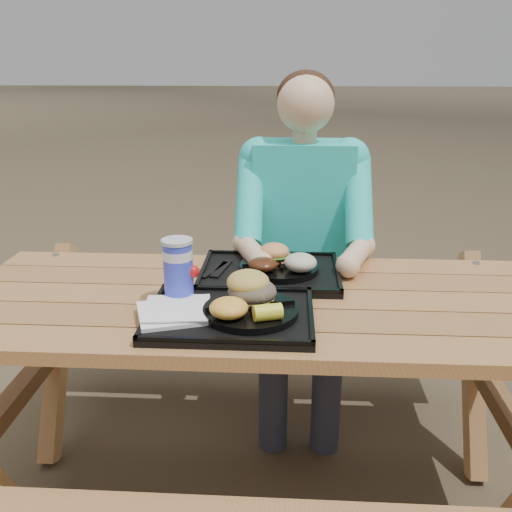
{
  "coord_description": "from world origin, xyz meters",
  "views": [
    {
      "loc": [
        0.09,
        -1.57,
        1.43
      ],
      "look_at": [
        0.0,
        0.0,
        0.88
      ],
      "focal_mm": 40.0,
      "sensor_mm": 36.0,
      "label": 1
    }
  ],
  "objects": [
    {
      "name": "ground",
      "position": [
        0.0,
        0.0,
        0.0
      ],
      "size": [
        60.0,
        60.0,
        0.0
      ],
      "primitive_type": "plane",
      "color": "#999999",
      "rests_on": "ground"
    },
    {
      "name": "picnic_table",
      "position": [
        0.0,
        0.0,
        0.38
      ],
      "size": [
        1.8,
        1.49,
        0.75
      ],
      "primitive_type": null,
      "color": "#999999",
      "rests_on": "ground"
    },
    {
      "name": "tray_near",
      "position": [
        -0.06,
        -0.16,
        0.76
      ],
      "size": [
        0.45,
        0.35,
        0.02
      ],
      "primitive_type": "cube",
      "color": "black",
      "rests_on": "picnic_table"
    },
    {
      "name": "tray_far",
      "position": [
        0.04,
        0.17,
        0.76
      ],
      "size": [
        0.45,
        0.35,
        0.02
      ],
      "primitive_type": "cube",
      "color": "black",
      "rests_on": "picnic_table"
    },
    {
      "name": "plate_near",
      "position": [
        -0.0,
        -0.17,
        0.78
      ],
      "size": [
        0.26,
        0.26,
        0.02
      ],
      "primitive_type": "cylinder",
      "color": "black",
      "rests_on": "tray_near"
    },
    {
      "name": "plate_far",
      "position": [
        0.07,
        0.18,
        0.78
      ],
      "size": [
        0.26,
        0.26,
        0.02
      ],
      "primitive_type": "cylinder",
      "color": "black",
      "rests_on": "tray_far"
    },
    {
      "name": "napkin_stack",
      "position": [
        -0.22,
        -0.18,
        0.78
      ],
      "size": [
        0.23,
        0.23,
        0.02
      ],
      "primitive_type": "cube",
      "rotation": [
        0.0,
        0.0,
        0.32
      ],
      "color": "white",
      "rests_on": "tray_near"
    },
    {
      "name": "soda_cup",
      "position": [
        -0.22,
        -0.07,
        0.85
      ],
      "size": [
        0.08,
        0.08,
        0.17
      ],
      "primitive_type": "cylinder",
      "color": "#1B2AD1",
      "rests_on": "tray_near"
    },
    {
      "name": "condiment_bbq",
      "position": [
        -0.05,
        -0.04,
        0.78
      ],
      "size": [
        0.05,
        0.05,
        0.03
      ],
      "primitive_type": "cylinder",
      "color": "black",
      "rests_on": "tray_near"
    },
    {
      "name": "condiment_mustard",
      "position": [
        0.01,
        -0.05,
        0.78
      ],
      "size": [
        0.05,
        0.05,
        0.03
      ],
      "primitive_type": "cylinder",
      "color": "gold",
      "rests_on": "tray_near"
    },
    {
      "name": "sandwich",
      "position": [
        -0.0,
        -0.12,
        0.86
      ],
      "size": [
        0.13,
        0.13,
        0.13
      ],
      "primitive_type": null,
      "color": "gold",
      "rests_on": "plate_near"
    },
    {
      "name": "mac_cheese",
      "position": [
        -0.06,
        -0.23,
        0.82
      ],
      "size": [
        0.1,
        0.1,
        0.05
      ],
      "primitive_type": "ellipsoid",
      "color": "yellow",
      "rests_on": "plate_near"
    },
    {
      "name": "corn_cob",
      "position": [
        0.04,
        -0.24,
        0.81
      ],
      "size": [
        0.09,
        0.09,
        0.04
      ],
      "primitive_type": null,
      "rotation": [
        0.0,
        0.0,
        0.3
      ],
      "color": "yellow",
      "rests_on": "plate_near"
    },
    {
      "name": "cutlery_far",
      "position": [
        -0.12,
        0.17,
        0.77
      ],
      "size": [
        0.06,
        0.16,
        0.01
      ],
      "primitive_type": "cube",
      "rotation": [
        0.0,
        0.0,
        -0.2
      ],
      "color": "black",
      "rests_on": "tray_far"
    },
    {
      "name": "burger",
      "position": [
        0.05,
        0.21,
        0.84
      ],
      "size": [
        0.1,
        0.1,
        0.09
      ],
      "primitive_type": null,
      "color": "#E28B4F",
      "rests_on": "plate_far"
    },
    {
      "name": "baked_beans",
      "position": [
        0.01,
        0.12,
        0.81
      ],
      "size": [
        0.09,
        0.09,
        0.04
      ],
      "primitive_type": "ellipsoid",
      "color": "#471F0E",
      "rests_on": "plate_far"
    },
    {
      "name": "potato_salad",
      "position": [
        0.13,
        0.12,
        0.82
      ],
      "size": [
        0.1,
        0.1,
        0.06
      ],
      "primitive_type": "ellipsoid",
      "color": "beige",
      "rests_on": "plate_far"
    },
    {
      "name": "diner",
      "position": [
        0.15,
        0.59,
        0.64
      ],
      "size": [
        0.48,
        0.84,
        1.28
      ],
      "primitive_type": null,
      "color": "teal",
      "rests_on": "ground"
    }
  ]
}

